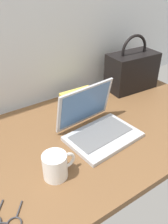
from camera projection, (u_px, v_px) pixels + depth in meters
The scene contains 6 objects.
desk at pixel (74, 141), 1.08m from camera, with size 1.60×0.76×0.03m.
laptop at pixel (97, 125), 1.07m from camera, with size 0.33×0.29×0.21m.
coffee_mug at pixel (56, 166), 0.86m from camera, with size 0.13×0.09×0.10m.
eyeglasses at pixel (4, 222), 0.72m from camera, with size 0.14×0.14×0.01m.
handbag at pixel (132, 70), 1.44m from camera, with size 0.31×0.18×0.33m.
book_stack at pixel (80, 98), 1.33m from camera, with size 0.20×0.14×0.06m.
Camera 1 is at (-0.44, -0.72, 0.70)m, focal length 38.11 mm.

